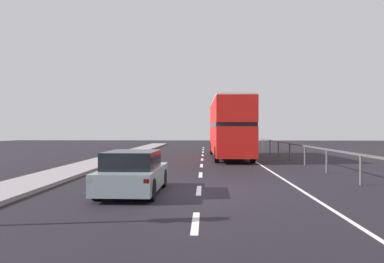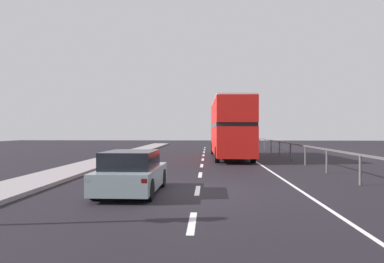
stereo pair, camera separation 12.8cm
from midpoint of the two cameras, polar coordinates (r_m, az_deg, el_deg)
ground_plane at (r=12.62m, az=0.77°, el=-9.24°), size 74.29×120.00×0.10m
near_sidewalk_kerb at (r=14.18m, az=-25.58°, el=-7.72°), size 2.08×80.00×0.14m
lane_paint_markings at (r=21.47m, az=6.96°, el=-5.18°), size 3.57×46.00×0.01m
bridge_side_railing at (r=22.20m, az=16.79°, el=-2.58°), size 0.10×42.00×1.15m
double_decker_bus_red at (r=27.03m, az=5.62°, el=0.70°), size 2.68×11.13×4.19m
hatchback_car_near at (r=12.10m, az=-9.33°, el=-6.29°), size 1.83×4.03×1.36m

